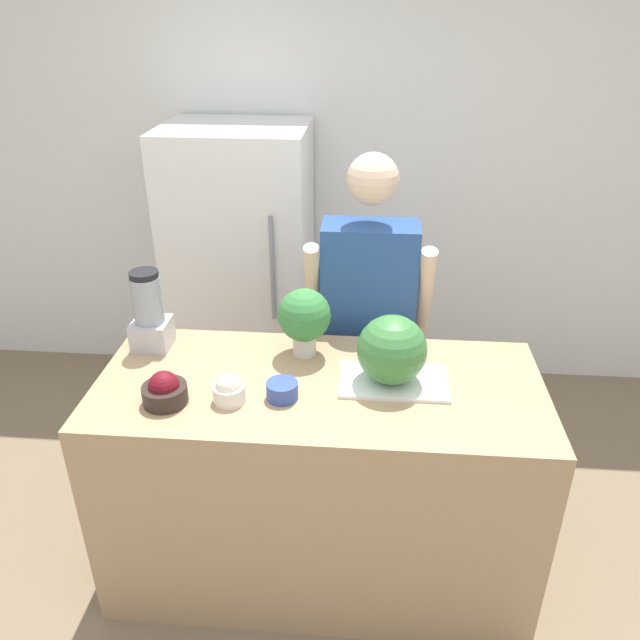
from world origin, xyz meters
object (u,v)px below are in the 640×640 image
at_px(refrigerator, 242,271).
at_px(blender, 149,314).
at_px(watermelon, 392,350).
at_px(bowl_cream, 229,390).
at_px(person, 367,331).
at_px(bowl_cherries, 165,391).
at_px(potted_plant, 304,317).
at_px(bowl_small_blue, 282,390).

bearing_deg(refrigerator, blender, -97.78).
xyz_separation_m(refrigerator, watermelon, (0.83, -1.31, 0.27)).
distance_m(watermelon, bowl_cream, 0.61).
relative_size(person, watermelon, 6.46).
height_order(watermelon, bowl_cherries, watermelon).
relative_size(bowl_cherries, blender, 0.48).
height_order(bowl_cherries, blender, blender).
height_order(person, bowl_cream, person).
relative_size(refrigerator, bowl_cream, 14.14).
xyz_separation_m(watermelon, blender, (-0.98, 0.19, 0.01)).
bearing_deg(bowl_cream, bowl_cherries, -173.51).
distance_m(bowl_cream, potted_plant, 0.44).
bearing_deg(bowl_cherries, watermelon, 13.55).
height_order(person, bowl_cherries, person).
bearing_deg(person, refrigerator, 134.61).
distance_m(refrigerator, bowl_cherries, 1.51).
distance_m(refrigerator, bowl_small_blue, 1.51).
xyz_separation_m(bowl_cream, bowl_small_blue, (0.19, 0.04, -0.02)).
distance_m(person, bowl_cherries, 1.05).
relative_size(blender, potted_plant, 1.20).
bearing_deg(blender, potted_plant, -0.61).
xyz_separation_m(bowl_cherries, blender, (-0.17, 0.39, 0.10)).
distance_m(blender, potted_plant, 0.64).
height_order(watermelon, blender, blender).
height_order(person, blender, person).
bearing_deg(person, bowl_cherries, -133.55).
xyz_separation_m(refrigerator, bowl_cream, (0.25, -1.47, 0.17)).
xyz_separation_m(watermelon, bowl_cream, (-0.58, -0.17, -0.10)).
bearing_deg(bowl_cherries, refrigerator, 90.77).
relative_size(bowl_cherries, bowl_cream, 1.39).
relative_size(refrigerator, person, 0.98).
height_order(refrigerator, person, person).
distance_m(person, bowl_cream, 0.89).
xyz_separation_m(bowl_cherries, bowl_cream, (0.23, 0.03, -0.00)).
bearing_deg(watermelon, blender, 168.77).
xyz_separation_m(person, watermelon, (0.09, -0.56, 0.23)).
bearing_deg(person, blender, -157.74).
relative_size(refrigerator, bowl_cherries, 10.18).
height_order(bowl_cream, blender, blender).
xyz_separation_m(watermelon, potted_plant, (-0.35, 0.19, 0.02)).
bearing_deg(bowl_small_blue, refrigerator, 106.88).
bearing_deg(blender, refrigerator, 82.22).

